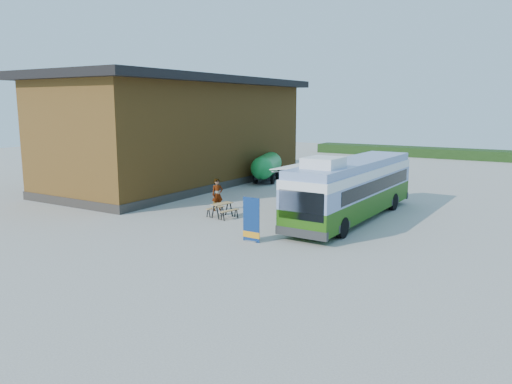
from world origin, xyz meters
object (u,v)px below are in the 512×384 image
Objects in this scene: picnic_table at (222,207)px; person_b at (338,182)px; banner at (251,224)px; person_a at (217,195)px; bus at (353,187)px; slurry_tanker at (267,166)px.

person_b is at bearing 83.03° from picnic_table.
person_b is at bearing 95.83° from banner.
person_a is 0.94× the size of person_b.
slurry_tanker is at bearing 140.91° from bus.
bus is 6.52m from banner.
person_b reaches higher than person_a.
slurry_tanker is (-7.72, 14.52, 0.40)m from banner.
slurry_tanker is (-2.88, 10.21, 0.30)m from person_a.
slurry_tanker is (-9.78, 8.40, -0.45)m from bus.
picnic_table is at bearing -105.08° from person_a.
picnic_table is at bearing -150.39° from bus.
person_b is 7.49m from slurry_tanker.
slurry_tanker reaches higher than person_b.
person_a is (-6.90, -1.81, -0.76)m from bus.
person_b is at bearing 120.00° from bus.
person_b is (-2.92, 5.40, -0.70)m from bus.
bus is 6.43× the size of person_a.
person_b is at bearing 2.14° from person_a.
picnic_table is at bearing -90.07° from slurry_tanker.
picnic_table is 0.80× the size of person_b.
banner is 1.02× the size of person_b.
slurry_tanker is (-4.07, 11.44, 0.62)m from picnic_table.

